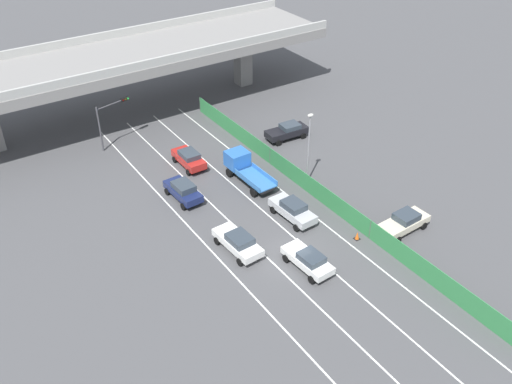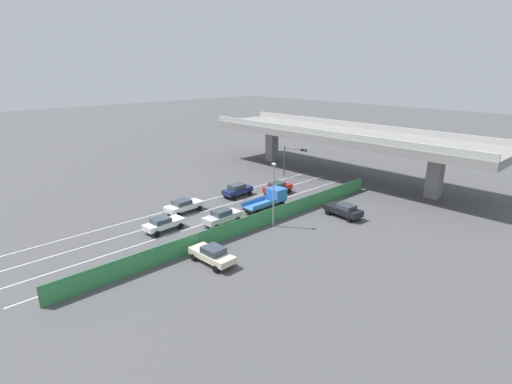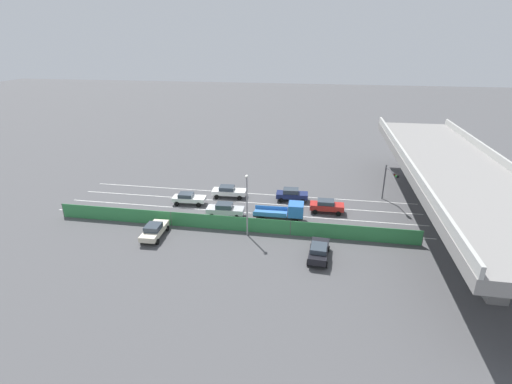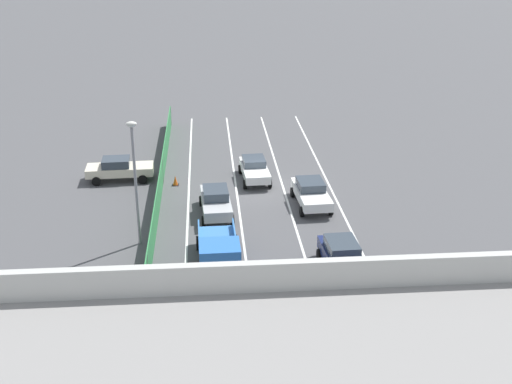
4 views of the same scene
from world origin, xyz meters
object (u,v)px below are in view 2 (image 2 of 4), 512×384
(car_sedan_white, at_px, (163,223))
(traffic_light, at_px, (292,156))
(traffic_cone, at_px, (198,242))
(car_hatchback_white, at_px, (184,205))
(car_sedan_silver, at_px, (222,216))
(car_sedan_navy, at_px, (237,190))
(street_lamp, at_px, (274,189))
(parked_sedan_dark, at_px, (344,210))
(parked_sedan_cream, at_px, (212,254))
(car_sedan_red, at_px, (278,188))
(flatbed_truck_blue, at_px, (271,199))

(car_sedan_white, height_order, traffic_light, traffic_light)
(car_sedan_white, xyz_separation_m, traffic_cone, (5.55, 0.57, -0.53))
(car_hatchback_white, xyz_separation_m, car_sedan_silver, (6.13, 1.02, 0.04))
(car_sedan_navy, distance_m, car_sedan_silver, 10.06)
(car_hatchback_white, xyz_separation_m, street_lamp, (10.55, 4.69, 3.48))
(car_sedan_white, height_order, parked_sedan_dark, parked_sedan_dark)
(car_sedan_navy, height_order, parked_sedan_cream, car_sedan_navy)
(car_sedan_red, height_order, parked_sedan_dark, car_sedan_red)
(flatbed_truck_blue, distance_m, traffic_light, 15.09)
(car_sedan_navy, distance_m, parked_sedan_cream, 19.31)
(car_sedan_silver, height_order, traffic_cone, car_sedan_silver)
(car_sedan_navy, relative_size, car_sedan_red, 1.02)
(car_sedan_navy, bearing_deg, car_sedan_silver, -50.68)
(car_hatchback_white, height_order, car_sedan_silver, car_sedan_silver)
(car_hatchback_white, height_order, traffic_cone, car_hatchback_white)
(car_sedan_white, bearing_deg, traffic_cone, 5.91)
(street_lamp, distance_m, traffic_cone, 9.88)
(street_lamp, bearing_deg, flatbed_truck_blue, 137.06)
(car_sedan_red, bearing_deg, parked_sedan_cream, -62.28)
(car_sedan_navy, relative_size, car_hatchback_white, 0.91)
(car_sedan_white, xyz_separation_m, parked_sedan_cream, (9.51, -0.70, 0.03))
(traffic_light, relative_size, street_lamp, 0.68)
(car_sedan_white, bearing_deg, parked_sedan_cream, -4.20)
(car_sedan_navy, height_order, car_hatchback_white, car_sedan_navy)
(car_hatchback_white, distance_m, car_sedan_silver, 6.22)
(car_hatchback_white, bearing_deg, parked_sedan_cream, -23.02)
(car_sedan_navy, height_order, car_sedan_silver, car_sedan_navy)
(car_sedan_red, bearing_deg, flatbed_truck_blue, -55.06)
(car_sedan_red, relative_size, traffic_cone, 6.09)
(car_hatchback_white, xyz_separation_m, flatbed_truck_blue, (6.14, 8.79, 0.34))
(car_hatchback_white, xyz_separation_m, car_sedan_red, (2.85, 13.50, 0.05))
(car_sedan_navy, height_order, car_sedan_white, car_sedan_navy)
(traffic_cone, bearing_deg, car_sedan_silver, 117.53)
(car_hatchback_white, distance_m, flatbed_truck_blue, 10.73)
(car_sedan_navy, xyz_separation_m, parked_sedan_dark, (14.46, 3.94, -0.03))
(car_hatchback_white, distance_m, traffic_cone, 9.79)
(car_sedan_red, xyz_separation_m, parked_sedan_cream, (9.95, -18.94, -0.05))
(traffic_light, height_order, traffic_cone, traffic_light)
(car_hatchback_white, bearing_deg, traffic_cone, -25.24)
(car_sedan_navy, distance_m, parked_sedan_dark, 14.99)
(car_sedan_silver, height_order, traffic_light, traffic_light)
(car_sedan_navy, height_order, parked_sedan_dark, car_sedan_navy)
(car_sedan_silver, distance_m, street_lamp, 6.69)
(traffic_light, height_order, street_lamp, street_lamp)
(car_sedan_red, height_order, flatbed_truck_blue, flatbed_truck_blue)
(car_hatchback_white, distance_m, street_lamp, 12.06)
(car_hatchback_white, bearing_deg, car_sedan_white, -55.26)
(car_sedan_silver, relative_size, flatbed_truck_blue, 0.78)
(car_hatchback_white, relative_size, traffic_cone, 6.83)
(car_sedan_silver, distance_m, flatbed_truck_blue, 7.77)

